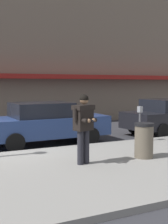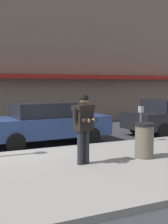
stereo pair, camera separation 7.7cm
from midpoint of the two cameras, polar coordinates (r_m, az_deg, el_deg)
name	(u,v)px [view 2 (the right image)]	position (r m, az deg, el deg)	size (l,w,h in m)	color
ground_plane	(11,154)	(10.18, -12.95, -7.51)	(80.00, 80.00, 0.00)	#333338
sidewalk	(77,171)	(7.84, -0.93, -10.68)	(32.00, 5.30, 0.14)	gray
curb_paint_line	(41,151)	(10.48, -7.63, -7.03)	(28.00, 0.12, 0.01)	silver
parked_sedan_mid	(46,123)	(11.46, -6.81, -1.99)	(4.55, 2.03, 1.54)	navy
man_texting_on_phone	(84,121)	(7.99, 0.20, -1.73)	(0.63, 0.64, 1.81)	#23232B
parking_meter	(141,119)	(11.36, 10.53, -1.19)	(0.12, 0.18, 1.27)	#4C4C51
trash_bin	(144,140)	(8.93, 11.21, -5.11)	(0.55, 0.55, 0.98)	#665B4C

